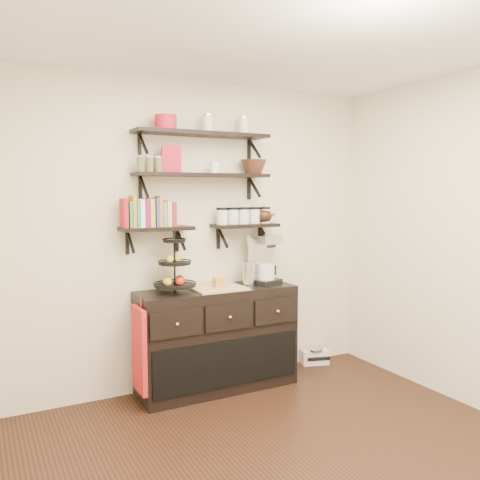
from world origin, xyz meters
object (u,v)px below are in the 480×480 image
(fruit_stand, at_px, (175,272))
(sideboard, at_px, (217,339))
(coffee_maker, at_px, (263,260))
(radio, at_px, (315,356))

(fruit_stand, bearing_deg, sideboard, -0.56)
(sideboard, xyz_separation_m, fruit_stand, (-0.38, 0.00, 0.63))
(coffee_maker, height_order, radio, coffee_maker)
(sideboard, bearing_deg, fruit_stand, 179.44)
(sideboard, relative_size, fruit_stand, 2.72)
(coffee_maker, bearing_deg, sideboard, 164.82)
(coffee_maker, xyz_separation_m, radio, (0.66, 0.09, -1.03))
(sideboard, distance_m, coffee_maker, 0.82)
(sideboard, bearing_deg, radio, 6.19)
(sideboard, height_order, coffee_maker, coffee_maker)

